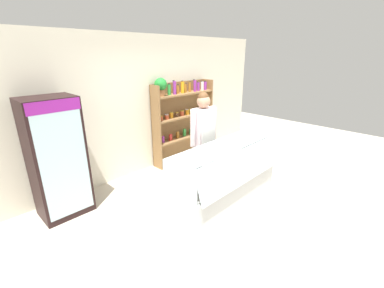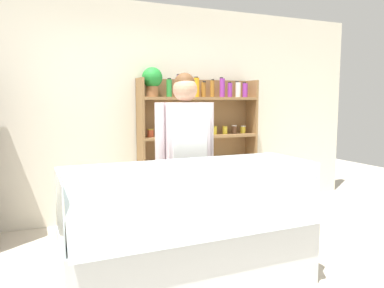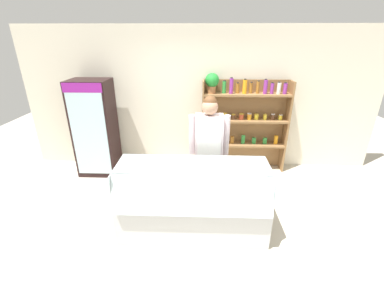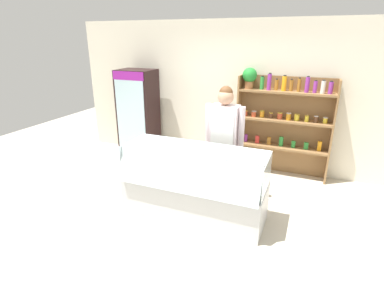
# 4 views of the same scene
# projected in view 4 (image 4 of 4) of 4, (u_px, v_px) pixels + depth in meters

# --- Properties ---
(ground_plane) EXTENTS (12.00, 12.00, 0.00)m
(ground_plane) POSITION_uv_depth(u_px,v_px,m) (200.00, 215.00, 4.27)
(ground_plane) COLOR beige
(back_wall) EXTENTS (6.80, 0.10, 2.70)m
(back_wall) POSITION_uv_depth(u_px,v_px,m) (240.00, 96.00, 5.60)
(back_wall) COLOR silver
(back_wall) RESTS_ON ground
(drinks_fridge) EXTENTS (0.71, 0.57, 1.80)m
(drinks_fridge) POSITION_uv_depth(u_px,v_px,m) (138.00, 115.00, 6.06)
(drinks_fridge) COLOR black
(drinks_fridge) RESTS_ON ground
(shelving_unit) EXTENTS (1.62, 0.29, 1.89)m
(shelving_unit) POSITION_uv_depth(u_px,v_px,m) (280.00, 117.00, 5.25)
(shelving_unit) COLOR olive
(shelving_unit) RESTS_ON ground
(deli_display_case) EXTENTS (1.95, 0.74, 1.01)m
(deli_display_case) POSITION_uv_depth(u_px,v_px,m) (194.00, 195.00, 4.17)
(deli_display_case) COLOR silver
(deli_display_case) RESTS_ON ground
(shop_clerk) EXTENTS (0.59, 0.25, 1.75)m
(shop_clerk) POSITION_uv_depth(u_px,v_px,m) (224.00, 134.00, 4.40)
(shop_clerk) COLOR #383D51
(shop_clerk) RESTS_ON ground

